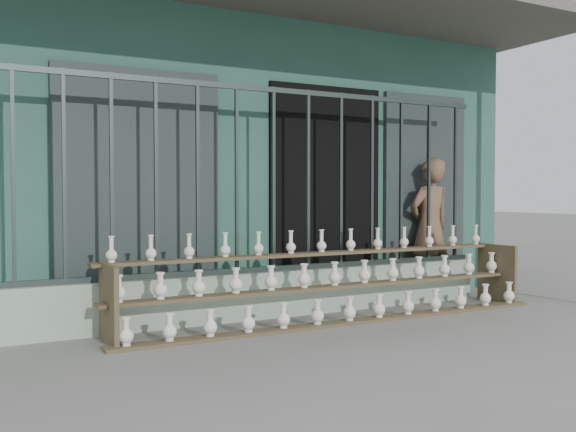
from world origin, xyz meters
name	(u,v)px	position (x,y,z in m)	size (l,w,h in m)	color
ground	(347,344)	(0.00, 0.00, 0.00)	(60.00, 60.00, 0.00)	slate
workshop_building	(177,164)	(0.00, 4.23, 1.62)	(7.40, 6.60, 3.21)	#2A5849
parapet_wall	(274,294)	(0.00, 1.30, 0.23)	(5.00, 0.20, 0.45)	#9DB79D
security_fence	(273,179)	(0.00, 1.30, 1.35)	(5.00, 0.04, 1.80)	#283330
shelf_rack	(336,282)	(0.46, 0.88, 0.36)	(4.50, 0.68, 0.85)	brown
elderly_woman	(430,227)	(2.22, 1.57, 0.81)	(0.59, 0.39, 1.63)	brown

